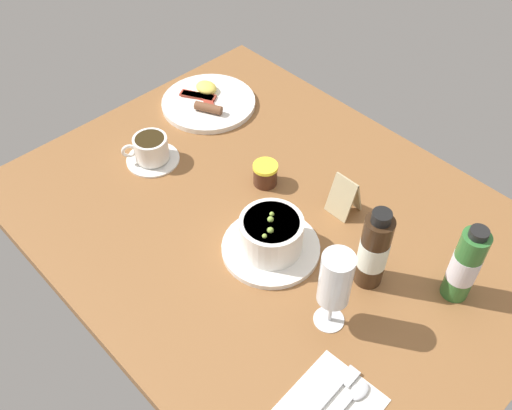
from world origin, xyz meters
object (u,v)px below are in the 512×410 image
at_px(cutlery_setting, 330,408).
at_px(breakfast_plate, 208,102).
at_px(coffee_cup, 151,150).
at_px(wine_glass, 335,282).
at_px(sauce_bottle_brown, 374,251).
at_px(porridge_bowl, 271,237).
at_px(jam_jar, 265,174).
at_px(sauce_bottle_green, 465,265).
at_px(menu_card, 345,195).

height_order(cutlery_setting, breakfast_plate, breakfast_plate).
height_order(cutlery_setting, coffee_cup, coffee_cup).
bearing_deg(coffee_cup, wine_glass, -2.70).
xyz_separation_m(cutlery_setting, sauce_bottle_brown, (-0.12, 0.25, 0.08)).
relative_size(coffee_cup, sauce_bottle_brown, 0.66).
xyz_separation_m(porridge_bowl, jam_jar, (-0.15, 0.13, -0.01)).
bearing_deg(sauce_bottle_green, sauce_bottle_brown, -144.99).
bearing_deg(sauce_bottle_green, porridge_bowl, -150.23).
bearing_deg(menu_card, sauce_bottle_brown, -34.86).
bearing_deg(jam_jar, breakfast_plate, 162.91).
relative_size(sauce_bottle_brown, breakfast_plate, 0.77).
bearing_deg(sauce_bottle_brown, coffee_cup, -170.22).
relative_size(sauce_bottle_green, breakfast_plate, 0.74).
bearing_deg(menu_card, cutlery_setting, -52.34).
bearing_deg(menu_card, breakfast_plate, 176.29).
bearing_deg(cutlery_setting, wine_glass, 131.79).
height_order(porridge_bowl, breakfast_plate, porridge_bowl).
relative_size(porridge_bowl, coffee_cup, 1.60).
relative_size(cutlery_setting, sauce_bottle_brown, 0.95).
relative_size(wine_glass, breakfast_plate, 0.75).
distance_m(coffee_cup, jam_jar, 0.27).
xyz_separation_m(cutlery_setting, wine_glass, (-0.11, 0.12, 0.12)).
bearing_deg(porridge_bowl, wine_glass, -11.44).
distance_m(porridge_bowl, wine_glass, 0.21).
xyz_separation_m(coffee_cup, sauce_bottle_green, (0.69, 0.19, 0.05)).
xyz_separation_m(porridge_bowl, coffee_cup, (-0.38, -0.01, -0.01)).
height_order(coffee_cup, sauce_bottle_green, sauce_bottle_green).
height_order(sauce_bottle_brown, menu_card, sauce_bottle_brown).
height_order(porridge_bowl, jam_jar, porridge_bowl).
bearing_deg(sauce_bottle_brown, menu_card, 145.14).
height_order(cutlery_setting, wine_glass, wine_glass).
bearing_deg(breakfast_plate, porridge_bowl, -25.97).
distance_m(coffee_cup, sauce_bottle_brown, 0.57).
xyz_separation_m(wine_glass, sauce_bottle_brown, (-0.01, 0.12, -0.03)).
relative_size(cutlery_setting, menu_card, 1.92).
distance_m(coffee_cup, wine_glass, 0.58).
bearing_deg(menu_card, wine_glass, -54.80).
relative_size(sauce_bottle_green, menu_card, 1.95).
distance_m(coffee_cup, menu_card, 0.45).
bearing_deg(sauce_bottle_brown, sauce_bottle_green, 35.01).
xyz_separation_m(porridge_bowl, sauce_bottle_brown, (0.18, 0.08, 0.04)).
relative_size(cutlery_setting, breakfast_plate, 0.73).
relative_size(cutlery_setting, coffee_cup, 1.43).
relative_size(coffee_cup, jam_jar, 2.20).
distance_m(sauce_bottle_brown, sauce_bottle_green, 0.16).
xyz_separation_m(jam_jar, sauce_bottle_brown, (0.32, -0.04, 0.06)).
distance_m(cutlery_setting, menu_card, 0.45).
bearing_deg(sauce_bottle_green, wine_glass, -119.50).
relative_size(wine_glass, sauce_bottle_green, 1.02).
bearing_deg(sauce_bottle_green, jam_jar, -173.54).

